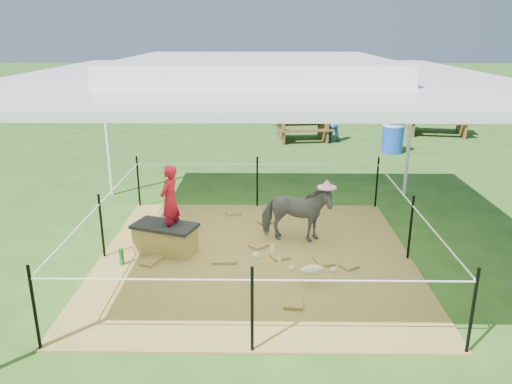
{
  "coord_description": "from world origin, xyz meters",
  "views": [
    {
      "loc": [
        0.1,
        -6.73,
        3.25
      ],
      "look_at": [
        0.0,
        0.6,
        0.85
      ],
      "focal_mm": 35.0,
      "sensor_mm": 36.0,
      "label": 1
    }
  ],
  "objects_px": {
    "straw_bale": "(165,240)",
    "trash_barrel": "(393,137)",
    "picnic_table_near": "(302,129)",
    "distant_person": "(332,123)",
    "woman": "(169,194)",
    "pony": "(296,214)",
    "green_bottle": "(121,257)",
    "picnic_table_far": "(437,121)",
    "foal": "(313,268)"
  },
  "relations": [
    {
      "from": "picnic_table_near",
      "to": "green_bottle",
      "type": "bearing_deg",
      "value": -118.19
    },
    {
      "from": "green_bottle",
      "to": "picnic_table_near",
      "type": "height_order",
      "value": "picnic_table_near"
    },
    {
      "from": "woman",
      "to": "picnic_table_near",
      "type": "relative_size",
      "value": 0.63
    },
    {
      "from": "green_bottle",
      "to": "picnic_table_near",
      "type": "bearing_deg",
      "value": 69.51
    },
    {
      "from": "green_bottle",
      "to": "trash_barrel",
      "type": "xyz_separation_m",
      "value": [
        5.58,
        7.04,
        0.29
      ]
    },
    {
      "from": "foal",
      "to": "woman",
      "type": "bearing_deg",
      "value": 139.52
    },
    {
      "from": "distant_person",
      "to": "trash_barrel",
      "type": "bearing_deg",
      "value": 127.37
    },
    {
      "from": "foal",
      "to": "trash_barrel",
      "type": "distance_m",
      "value": 8.14
    },
    {
      "from": "woman",
      "to": "trash_barrel",
      "type": "relative_size",
      "value": 1.2
    },
    {
      "from": "woman",
      "to": "trash_barrel",
      "type": "height_order",
      "value": "woman"
    },
    {
      "from": "green_bottle",
      "to": "pony",
      "type": "distance_m",
      "value": 2.71
    },
    {
      "from": "woman",
      "to": "distant_person",
      "type": "height_order",
      "value": "woman"
    },
    {
      "from": "green_bottle",
      "to": "pony",
      "type": "relative_size",
      "value": 0.22
    },
    {
      "from": "straw_bale",
      "to": "pony",
      "type": "bearing_deg",
      "value": 11.99
    },
    {
      "from": "green_bottle",
      "to": "picnic_table_near",
      "type": "xyz_separation_m",
      "value": [
        3.21,
        8.59,
        0.2
      ]
    },
    {
      "from": "foal",
      "to": "distant_person",
      "type": "relative_size",
      "value": 0.79
    },
    {
      "from": "picnic_table_far",
      "to": "pony",
      "type": "bearing_deg",
      "value": -110.18
    },
    {
      "from": "green_bottle",
      "to": "distant_person",
      "type": "distance_m",
      "value": 9.4
    },
    {
      "from": "straw_bale",
      "to": "trash_barrel",
      "type": "distance_m",
      "value": 8.29
    },
    {
      "from": "straw_bale",
      "to": "picnic_table_far",
      "type": "height_order",
      "value": "picnic_table_far"
    },
    {
      "from": "trash_barrel",
      "to": "distant_person",
      "type": "height_order",
      "value": "distant_person"
    },
    {
      "from": "straw_bale",
      "to": "green_bottle",
      "type": "height_order",
      "value": "straw_bale"
    },
    {
      "from": "foal",
      "to": "distant_person",
      "type": "xyz_separation_m",
      "value": [
        1.41,
        9.01,
        0.29
      ]
    },
    {
      "from": "straw_bale",
      "to": "picnic_table_far",
      "type": "xyz_separation_m",
      "value": [
        7.08,
        9.17,
        0.19
      ]
    },
    {
      "from": "woman",
      "to": "picnic_table_near",
      "type": "height_order",
      "value": "woman"
    },
    {
      "from": "straw_bale",
      "to": "woman",
      "type": "distance_m",
      "value": 0.74
    },
    {
      "from": "pony",
      "to": "trash_barrel",
      "type": "bearing_deg",
      "value": -20.13
    },
    {
      "from": "pony",
      "to": "foal",
      "type": "distance_m",
      "value": 1.46
    },
    {
      "from": "pony",
      "to": "distant_person",
      "type": "xyz_separation_m",
      "value": [
        1.55,
        7.58,
        0.07
      ]
    },
    {
      "from": "straw_bale",
      "to": "picnic_table_near",
      "type": "distance_m",
      "value": 8.57
    },
    {
      "from": "pony",
      "to": "picnic_table_far",
      "type": "bearing_deg",
      "value": -24.12
    },
    {
      "from": "foal",
      "to": "trash_barrel",
      "type": "relative_size",
      "value": 1.0
    },
    {
      "from": "pony",
      "to": "trash_barrel",
      "type": "height_order",
      "value": "pony"
    },
    {
      "from": "green_bottle",
      "to": "picnic_table_far",
      "type": "bearing_deg",
      "value": 51.59
    },
    {
      "from": "woman",
      "to": "picnic_table_near",
      "type": "xyz_separation_m",
      "value": [
        2.56,
        8.14,
        -0.61
      ]
    },
    {
      "from": "woman",
      "to": "distant_person",
      "type": "bearing_deg",
      "value": 176.44
    },
    {
      "from": "pony",
      "to": "trash_barrel",
      "type": "relative_size",
      "value": 1.24
    },
    {
      "from": "straw_bale",
      "to": "picnic_table_near",
      "type": "bearing_deg",
      "value": 71.9
    },
    {
      "from": "green_bottle",
      "to": "foal",
      "type": "distance_m",
      "value": 2.74
    },
    {
      "from": "foal",
      "to": "picnic_table_far",
      "type": "relative_size",
      "value": 0.45
    },
    {
      "from": "pony",
      "to": "picnic_table_far",
      "type": "distance_m",
      "value": 10.12
    },
    {
      "from": "pony",
      "to": "trash_barrel",
      "type": "xyz_separation_m",
      "value": [
        3.04,
        6.17,
        -0.05
      ]
    },
    {
      "from": "straw_bale",
      "to": "trash_barrel",
      "type": "xyz_separation_m",
      "value": [
        5.03,
        6.59,
        0.22
      ]
    },
    {
      "from": "woman",
      "to": "pony",
      "type": "height_order",
      "value": "woman"
    },
    {
      "from": "green_bottle",
      "to": "foal",
      "type": "xyz_separation_m",
      "value": [
        2.68,
        -0.56,
        0.12
      ]
    },
    {
      "from": "pony",
      "to": "distant_person",
      "type": "distance_m",
      "value": 7.73
    },
    {
      "from": "picnic_table_near",
      "to": "woman",
      "type": "bearing_deg",
      "value": -115.16
    },
    {
      "from": "foal",
      "to": "distant_person",
      "type": "height_order",
      "value": "distant_person"
    },
    {
      "from": "pony",
      "to": "straw_bale",
      "type": "bearing_deg",
      "value": 108.07
    },
    {
      "from": "woman",
      "to": "distant_person",
      "type": "relative_size",
      "value": 0.94
    }
  ]
}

